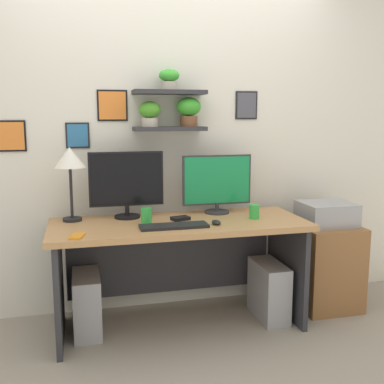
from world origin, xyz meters
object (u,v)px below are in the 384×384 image
at_px(printer, 327,214).
at_px(cell_phone, 77,236).
at_px(keyboard, 174,226).
at_px(computer_tower_right, 269,290).
at_px(pen_cup, 254,212).
at_px(water_cup, 146,216).
at_px(desk_lamp, 70,161).
at_px(scissors_tray, 180,218).
at_px(computer_tower_left, 87,303).
at_px(desk, 178,249).
at_px(computer_mouse, 216,222).
at_px(monitor_left, 126,183).
at_px(drawer_cabinet, 324,265).
at_px(monitor_right, 217,183).

bearing_deg(printer, cell_phone, -169.93).
bearing_deg(printer, keyboard, -168.95).
bearing_deg(keyboard, computer_tower_right, 10.38).
bearing_deg(pen_cup, keyboard, -168.74).
bearing_deg(water_cup, desk_lamp, 155.64).
relative_size(scissors_tray, computer_tower_right, 0.29).
distance_m(computer_tower_left, computer_tower_right, 1.29).
distance_m(desk, keyboard, 0.31).
bearing_deg(computer_tower_right, scissors_tray, 174.06).
distance_m(keyboard, computer_mouse, 0.29).
bearing_deg(monitor_left, computer_mouse, -33.19).
bearing_deg(pen_cup, computer_tower_right, 6.37).
bearing_deg(drawer_cabinet, monitor_left, 174.94).
height_order(desk, desk_lamp, desk_lamp).
distance_m(monitor_left, printer, 1.52).
relative_size(desk_lamp, computer_tower_left, 1.23).
bearing_deg(drawer_cabinet, printer, 90.00).
xyz_separation_m(keyboard, desk_lamp, (-0.64, 0.36, 0.40)).
height_order(computer_mouse, cell_phone, computer_mouse).
relative_size(keyboard, desk_lamp, 0.87).
relative_size(desk, desk_lamp, 3.44).
xyz_separation_m(desk, keyboard, (-0.07, -0.21, 0.22)).
bearing_deg(computer_tower_left, keyboard, -20.87).
bearing_deg(water_cup, monitor_right, 22.45).
relative_size(water_cup, computer_tower_right, 0.27).
bearing_deg(monitor_left, computer_tower_left, -152.33).
xyz_separation_m(monitor_left, keyboard, (0.26, -0.37, -0.24)).
relative_size(desk_lamp, scissors_tray, 4.20).
distance_m(monitor_right, computer_mouse, 0.43).
bearing_deg(printer, scissors_tray, -177.99).
bearing_deg(drawer_cabinet, desk, -178.58).
height_order(scissors_tray, computer_tower_right, scissors_tray).
height_order(monitor_right, printer, monitor_right).
relative_size(computer_mouse, pen_cup, 0.90).
xyz_separation_m(monitor_left, computer_mouse, (0.55, -0.36, -0.23)).
height_order(computer_mouse, scissors_tray, computer_mouse).
bearing_deg(scissors_tray, monitor_right, 28.73).
relative_size(monitor_left, cell_phone, 3.70).
bearing_deg(pen_cup, computer_mouse, -161.31).
height_order(monitor_right, computer_tower_left, monitor_right).
height_order(monitor_left, computer_mouse, monitor_left).
bearing_deg(cell_phone, computer_tower_right, 23.24).
bearing_deg(pen_cup, desk_lamp, 169.00).
distance_m(desk_lamp, printer, 1.92).
bearing_deg(desk, computer_mouse, -42.26).
distance_m(cell_phone, drawer_cabinet, 1.92).
xyz_separation_m(computer_mouse, printer, (0.94, 0.23, -0.04)).
relative_size(monitor_right, printer, 1.36).
xyz_separation_m(computer_mouse, water_cup, (-0.45, 0.13, 0.04)).
distance_m(drawer_cabinet, computer_tower_left, 1.80).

